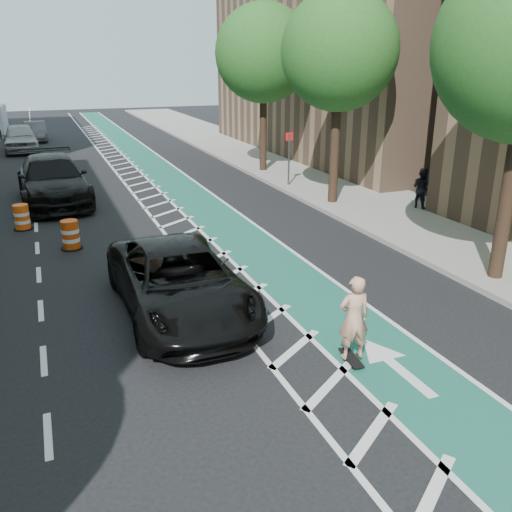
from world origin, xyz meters
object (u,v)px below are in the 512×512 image
suv_far (53,180)px  skateboarder (354,318)px  suv_near (179,281)px  barrel_a (71,236)px

suv_far → skateboarder: bearing=-75.6°
suv_near → suv_far: size_ratio=0.88×
suv_far → barrel_a: 6.40m
skateboarder → barrel_a: skateboarder is taller
suv_near → barrel_a: (-2.00, 5.62, -0.35)m
barrel_a → skateboarder: bearing=-63.4°
skateboarder → barrel_a: 10.05m
suv_near → suv_far: suv_far is taller
suv_far → barrel_a: size_ratio=7.06×
suv_far → barrel_a: bearing=-90.9°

